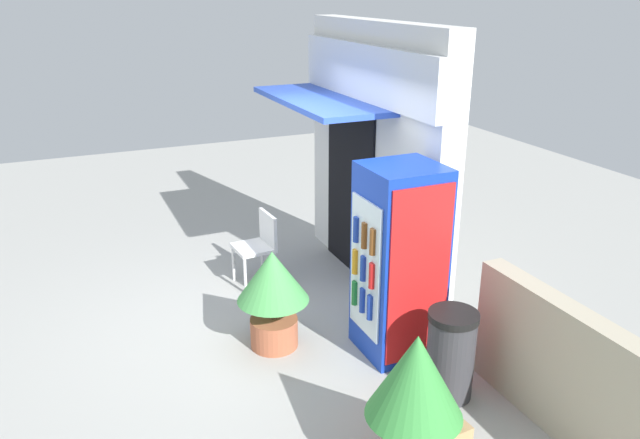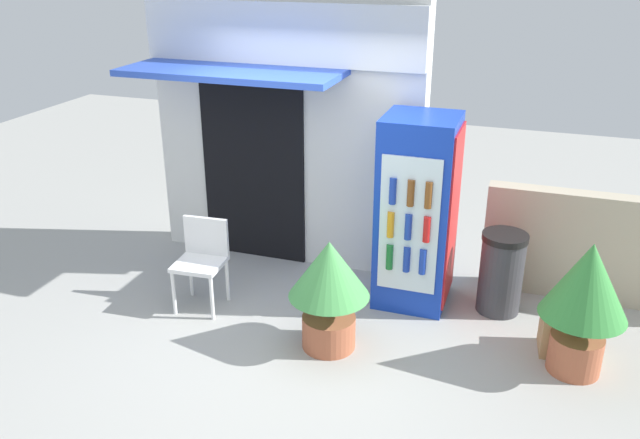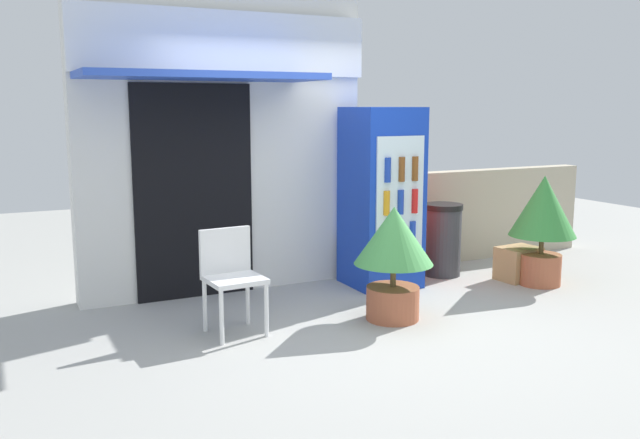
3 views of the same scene
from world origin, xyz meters
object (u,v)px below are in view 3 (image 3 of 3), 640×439
object	(u,v)px
potted_plant_curbside	(543,217)
trash_bin	(443,239)
cardboard_box	(518,263)
potted_plant_near_shop	(394,250)
drink_cooler	(382,198)
plastic_chair	(231,271)

from	to	relation	value
potted_plant_curbside	trash_bin	size ratio (longest dim) A/B	1.44
cardboard_box	potted_plant_near_shop	bearing A→B (deg)	-163.77
potted_plant_near_shop	cardboard_box	distance (m)	2.07
drink_cooler	cardboard_box	size ratio (longest dim) A/B	4.31
drink_cooler	potted_plant_near_shop	world-z (taller)	drink_cooler
plastic_chair	cardboard_box	distance (m)	3.34
trash_bin	potted_plant_near_shop	bearing A→B (deg)	-140.50
potted_plant_near_shop	potted_plant_curbside	world-z (taller)	potted_plant_curbside
drink_cooler	potted_plant_near_shop	xyz separation A→B (m)	(-0.52, -1.05, -0.30)
plastic_chair	trash_bin	xyz separation A→B (m)	(2.71, 0.78, -0.11)
drink_cooler	potted_plant_near_shop	size ratio (longest dim) A/B	1.84
plastic_chair	potted_plant_curbside	distance (m)	3.39
potted_plant_near_shop	cardboard_box	size ratio (longest dim) A/B	2.35
drink_cooler	potted_plant_curbside	bearing A→B (deg)	-26.40
trash_bin	cardboard_box	distance (m)	0.84
drink_cooler	trash_bin	world-z (taller)	drink_cooler
trash_bin	cardboard_box	size ratio (longest dim) A/B	1.86
drink_cooler	potted_plant_curbside	size ratio (longest dim) A/B	1.60
potted_plant_near_shop	trash_bin	size ratio (longest dim) A/B	1.26
drink_cooler	cardboard_box	bearing A→B (deg)	-18.88
potted_plant_curbside	plastic_chair	bearing A→B (deg)	179.90
trash_bin	cardboard_box	world-z (taller)	trash_bin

